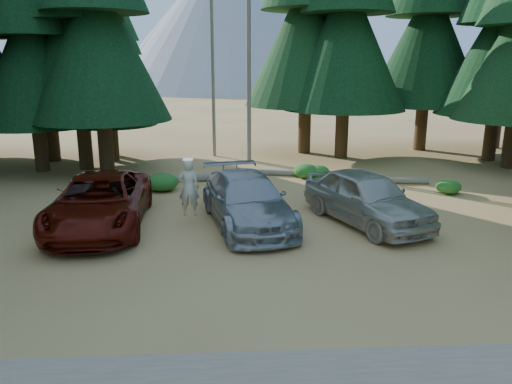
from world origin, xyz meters
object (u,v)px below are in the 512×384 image
log_left (189,178)px  log_right (379,180)px  silver_minivan_center (247,200)px  log_mid (287,173)px  frisbee_player (189,188)px  silver_minivan_right (366,197)px  red_pickup (100,202)px

log_left → log_right: 8.82m
silver_minivan_center → log_left: bearing=99.1°
silver_minivan_center → log_mid: silver_minivan_center is taller
log_left → frisbee_player: bearing=-90.5°
silver_minivan_right → frisbee_player: bearing=154.8°
log_left → red_pickup: bearing=-115.9°
log_right → log_left: bearing=-179.2°
silver_minivan_right → log_right: silver_minivan_right is taller
silver_minivan_center → log_right: (6.32, 5.59, -0.72)m
silver_minivan_center → frisbee_player: bearing=162.4°
red_pickup → frisbee_player: frisbee_player is taller
silver_minivan_right → log_mid: bearing=81.6°
silver_minivan_center → log_left: 6.92m
silver_minivan_right → log_right: size_ratio=1.22×
red_pickup → log_right: (11.28, 5.64, -0.75)m
silver_minivan_right → log_right: bearing=46.6°
frisbee_player → log_right: (8.30, 5.39, -1.14)m
red_pickup → frisbee_player: (2.97, 0.25, 0.39)m
silver_minivan_right → silver_minivan_center: bearing=156.2°
log_mid → silver_minivan_right: bearing=-64.8°
log_left → log_mid: 4.82m
silver_minivan_right → log_right: (2.19, 5.69, -0.79)m
silver_minivan_right → frisbee_player: frisbee_player is taller
silver_minivan_center → frisbee_player: 2.04m
red_pickup → silver_minivan_center: 4.96m
red_pickup → silver_minivan_right: silver_minivan_right is taller
red_pickup → log_right: 12.63m
silver_minivan_center → frisbee_player: frisbee_player is taller
red_pickup → frisbee_player: size_ratio=3.24×
silver_minivan_right → log_left: bearing=112.9°
log_left → log_mid: log_left is taller
red_pickup → log_mid: 10.40m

